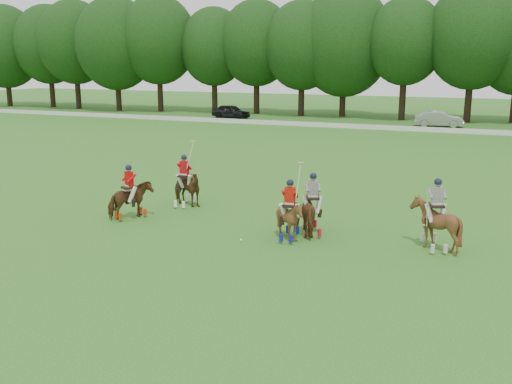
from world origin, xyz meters
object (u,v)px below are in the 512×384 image
at_px(polo_red_c, 290,219).
at_px(polo_stripe_a, 312,212).
at_px(car_mid, 439,119).
at_px(polo_ball, 241,240).
at_px(car_left, 231,111).
at_px(polo_stripe_b, 435,223).
at_px(polo_red_a, 130,200).
at_px(polo_red_b, 185,188).

relative_size(polo_red_c, polo_stripe_a, 1.19).
height_order(car_mid, polo_ball, car_mid).
relative_size(car_left, polo_stripe_b, 1.82).
bearing_deg(polo_red_c, car_mid, 87.80).
bearing_deg(polo_ball, polo_stripe_b, 15.40).
bearing_deg(car_mid, polo_red_a, 159.15).
xyz_separation_m(car_mid, polo_ball, (-3.04, -40.10, -0.71)).
xyz_separation_m(polo_red_a, polo_stripe_a, (7.42, 0.83, 0.04)).
bearing_deg(car_left, polo_red_c, -141.12).
bearing_deg(polo_stripe_a, car_left, 119.03).
relative_size(polo_red_c, polo_ball, 30.57).
xyz_separation_m(car_mid, polo_red_a, (-8.39, -39.11, 0.05)).
xyz_separation_m(car_left, polo_red_b, (14.83, -36.44, 0.06)).
bearing_deg(polo_red_b, polo_stripe_a, -15.95).
relative_size(polo_stripe_b, polo_ball, 27.28).
xyz_separation_m(car_left, polo_red_a, (13.82, -39.11, 0.04)).
height_order(car_left, car_mid, car_left).
bearing_deg(car_mid, polo_red_c, 169.06).
distance_m(polo_stripe_a, polo_ball, 2.87).
bearing_deg(polo_stripe_a, car_mid, 88.54).
bearing_deg(polo_stripe_b, polo_stripe_a, 179.18).
distance_m(car_mid, polo_red_c, 39.31).
xyz_separation_m(car_mid, polo_stripe_a, (-0.97, -38.27, 0.08)).
bearing_deg(polo_ball, car_mid, 85.67).
xyz_separation_m(polo_red_a, polo_red_b, (1.01, 2.67, 0.02)).
relative_size(car_left, polo_stripe_a, 1.94).
bearing_deg(polo_stripe_b, car_mid, 95.03).
xyz_separation_m(polo_red_b, polo_red_c, (5.87, -2.84, -0.03)).
bearing_deg(polo_stripe_a, polo_red_b, 164.05).
distance_m(car_mid, polo_red_b, 37.18).
height_order(polo_stripe_a, polo_stripe_b, polo_stripe_b).
height_order(car_mid, polo_red_a, polo_red_a).
xyz_separation_m(car_left, polo_stripe_a, (21.24, -38.27, 0.07)).
relative_size(car_left, polo_red_a, 2.01).
xyz_separation_m(polo_red_b, polo_ball, (4.34, -3.66, -0.77)).
bearing_deg(polo_red_b, polo_stripe_b, -9.99).
bearing_deg(polo_stripe_a, polo_stripe_b, -0.82).
xyz_separation_m(car_left, car_mid, (22.21, 0.00, -0.01)).
height_order(polo_red_c, polo_ball, polo_red_c).
distance_m(car_left, polo_red_a, 41.48).
height_order(polo_stripe_a, polo_ball, polo_stripe_a).
height_order(polo_red_b, polo_stripe_a, polo_red_b).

